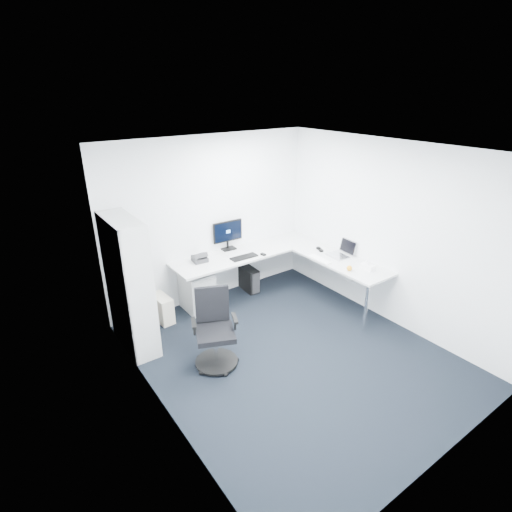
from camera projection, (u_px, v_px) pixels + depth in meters
ground at (292, 354)px, 5.41m from camera, size 4.20×4.20×0.00m
ceiling at (301, 151)px, 4.35m from camera, size 4.20×4.20×0.00m
wall_back at (211, 220)px, 6.45m from camera, size 3.60×0.02×2.70m
wall_front at (462, 348)px, 3.31m from camera, size 3.60×0.02×2.70m
wall_left at (157, 307)px, 3.92m from camera, size 0.02×4.20×2.70m
wall_right at (389, 234)px, 5.85m from camera, size 0.02×4.20×2.70m
l_desk at (263, 280)px, 6.60m from camera, size 2.75×1.54×0.80m
drawer_pedestal at (197, 290)px, 6.42m from camera, size 0.42×0.53×0.65m
bookshelf at (129, 285)px, 5.26m from camera, size 0.36×0.93×1.87m
task_chair at (215, 331)px, 5.02m from camera, size 0.76×0.76×1.03m
black_pc_tower at (249, 279)px, 7.05m from camera, size 0.22×0.44×0.42m
beige_pc_tower at (162, 308)px, 6.12m from camera, size 0.23×0.45×0.42m
power_strip at (262, 277)px, 7.56m from camera, size 0.34×0.09×0.04m
monitor at (228, 235)px, 6.66m from camera, size 0.54×0.19×0.51m
black_keyboard at (244, 257)px, 6.42m from camera, size 0.46×0.17×0.02m
mouse at (263, 254)px, 6.52m from camera, size 0.07×0.10×0.03m
desk_phone at (200, 257)px, 6.27m from camera, size 0.24×0.24×0.15m
laptop at (338, 249)px, 6.43m from camera, size 0.38×0.37×0.25m
white_keyboard at (320, 259)px, 6.36m from camera, size 0.14×0.44×0.01m
headphones at (320, 249)px, 6.72m from camera, size 0.17×0.21×0.05m
orange_fruit at (349, 268)px, 5.96m from camera, size 0.08×0.08×0.08m
tissue_box at (367, 267)px, 6.02m from camera, size 0.12×0.22×0.07m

